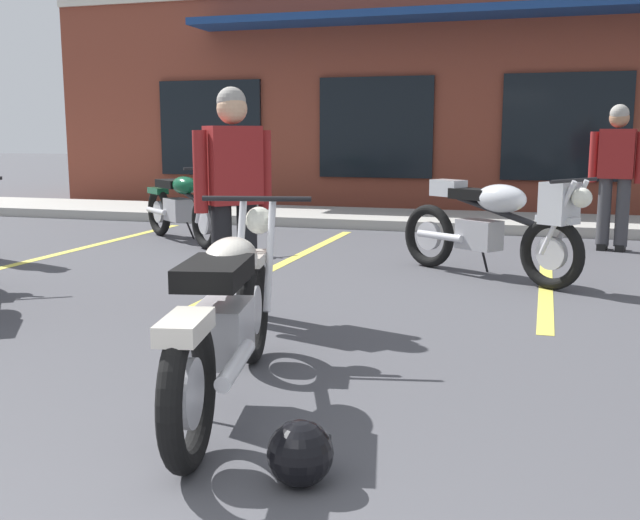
# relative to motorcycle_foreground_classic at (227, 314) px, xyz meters

# --- Properties ---
(ground_plane) EXTENTS (80.00, 80.00, 0.00)m
(ground_plane) POSITION_rel_motorcycle_foreground_classic_xyz_m (0.20, 0.75, -0.46)
(ground_plane) COLOR #47474C
(sidewalk_kerb) EXTENTS (22.00, 1.80, 0.14)m
(sidewalk_kerb) POSITION_rel_motorcycle_foreground_classic_xyz_m (0.20, 7.80, -0.39)
(sidewalk_kerb) COLOR #A8A59E
(sidewalk_kerb) RESTS_ON ground_plane
(brick_storefront_building) EXTENTS (15.45, 6.19, 4.01)m
(brick_storefront_building) POSITION_rel_motorcycle_foreground_classic_xyz_m (0.20, 11.97, 1.55)
(brick_storefront_building) COLOR brown
(brick_storefront_building) RESTS_ON ground_plane
(painted_stall_lines) EXTENTS (8.06, 4.80, 0.01)m
(painted_stall_lines) POSITION_rel_motorcycle_foreground_classic_xyz_m (0.20, 4.20, -0.46)
(painted_stall_lines) COLOR #DBCC4C
(painted_stall_lines) RESTS_ON ground_plane
(motorcycle_foreground_classic) EXTENTS (0.83, 2.09, 0.98)m
(motorcycle_foreground_classic) POSITION_rel_motorcycle_foreground_classic_xyz_m (0.00, 0.00, 0.00)
(motorcycle_foreground_classic) COLOR black
(motorcycle_foreground_classic) RESTS_ON ground_plane
(motorcycle_red_sportbike) EXTENTS (1.83, 1.42, 0.98)m
(motorcycle_red_sportbike) POSITION_rel_motorcycle_foreground_classic_xyz_m (1.06, 3.73, 0.07)
(motorcycle_red_sportbike) COLOR black
(motorcycle_red_sportbike) RESTS_ON ground_plane
(motorcycle_blue_standard) EXTENTS (1.75, 1.54, 0.98)m
(motorcycle_blue_standard) POSITION_rel_motorcycle_foreground_classic_xyz_m (-2.86, 5.06, 0.00)
(motorcycle_blue_standard) COLOR black
(motorcycle_blue_standard) RESTS_ON ground_plane
(person_in_black_shirt) EXTENTS (0.61, 0.33, 1.68)m
(person_in_black_shirt) POSITION_rel_motorcycle_foreground_classic_xyz_m (2.24, 5.87, 0.49)
(person_in_black_shirt) COLOR black
(person_in_black_shirt) RESTS_ON ground_plane
(person_by_back_row) EXTENTS (0.49, 0.50, 1.68)m
(person_by_back_row) POSITION_rel_motorcycle_foreground_classic_xyz_m (-0.68, 1.68, 0.49)
(person_by_back_row) COLOR black
(person_by_back_row) RESTS_ON ground_plane
(helmet_on_pavement) EXTENTS (0.26, 0.26, 0.26)m
(helmet_on_pavement) POSITION_rel_motorcycle_foreground_classic_xyz_m (0.62, -0.73, -0.33)
(helmet_on_pavement) COLOR black
(helmet_on_pavement) RESTS_ON ground_plane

